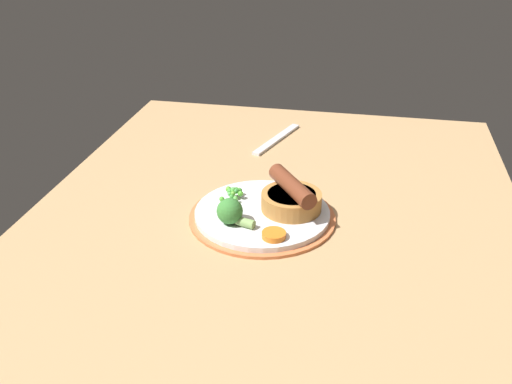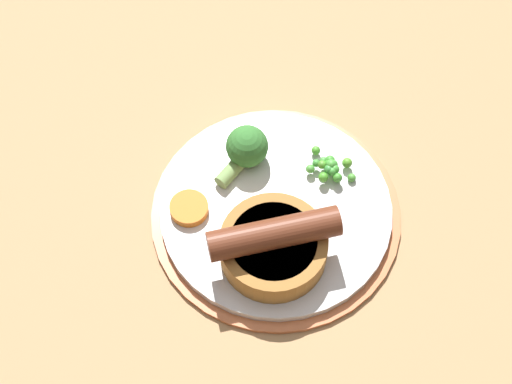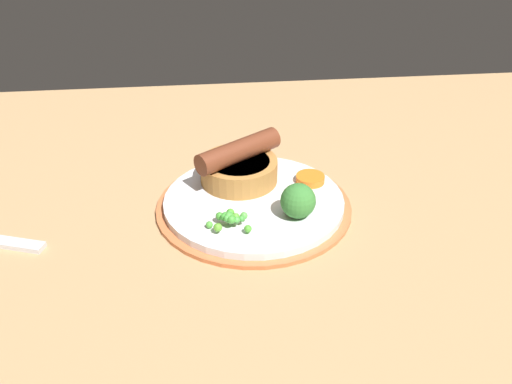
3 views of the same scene
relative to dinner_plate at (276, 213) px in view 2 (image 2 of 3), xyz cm
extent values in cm
cube|color=tan|center=(-3.55, -1.84, -2.07)|extent=(110.00, 80.00, 3.00)
cylinder|color=#CC6B3D|center=(0.00, 0.00, -0.32)|extent=(23.49, 23.49, 0.50)
cylinder|color=silver|center=(0.00, 0.00, 0.13)|extent=(21.61, 21.61, 1.40)
cylinder|color=#AD7538|center=(1.41, -4.45, 2.25)|extent=(9.65, 9.65, 2.84)
cylinder|color=#472614|center=(1.41, -4.45, 3.52)|extent=(7.72, 7.72, 0.30)
cylinder|color=brown|center=(1.41, -4.45, 5.02)|extent=(11.04, 8.80, 2.70)
sphere|color=#559235|center=(3.50, 5.46, 2.04)|extent=(0.73, 0.73, 0.73)
sphere|color=green|center=(3.34, 5.60, 2.23)|extent=(0.99, 0.99, 0.99)
sphere|color=green|center=(3.49, 5.75, 2.12)|extent=(0.91, 0.91, 0.91)
sphere|color=green|center=(3.08, 4.25, 1.84)|extent=(0.94, 0.94, 0.94)
sphere|color=green|center=(3.29, 5.10, 2.09)|extent=(0.87, 0.87, 0.87)
sphere|color=green|center=(1.92, 5.49, 1.77)|extent=(0.75, 0.75, 0.75)
sphere|color=#57A22E|center=(4.62, 6.69, 1.63)|extent=(0.97, 0.97, 0.97)
sphere|color=green|center=(2.50, 5.92, 1.93)|extent=(0.74, 0.74, 0.74)
sphere|color=#419430|center=(4.31, 4.72, 1.77)|extent=(0.92, 0.92, 0.92)
sphere|color=green|center=(3.66, 5.05, 2.01)|extent=(0.89, 0.89, 0.89)
sphere|color=green|center=(3.09, 5.63, 2.16)|extent=(0.77, 0.77, 0.77)
sphere|color=green|center=(1.37, 7.01, 1.44)|extent=(0.86, 0.86, 0.86)
sphere|color=#549D32|center=(2.54, 5.39, 2.02)|extent=(0.83, 0.83, 0.83)
sphere|color=#52A742|center=(1.60, 4.76, 1.65)|extent=(0.86, 0.86, 0.86)
sphere|color=green|center=(3.80, 5.34, 2.02)|extent=(0.92, 0.92, 0.92)
sphere|color=#56AA32|center=(3.06, 5.75, 2.10)|extent=(0.74, 0.74, 0.74)
sphere|color=green|center=(3.09, 6.03, 2.12)|extent=(0.98, 0.98, 0.98)
sphere|color=#4C9E38|center=(5.51, 5.53, 1.24)|extent=(0.81, 0.81, 0.81)
sphere|color=#387A33|center=(-4.59, 4.19, 2.86)|extent=(4.05, 4.05, 4.05)
cylinder|color=#7A9E56|center=(-5.33, 1.62, 1.54)|extent=(2.17, 3.20, 1.42)
cylinder|color=orange|center=(-7.44, -3.14, 1.28)|extent=(4.91, 4.91, 0.89)
camera|label=1|loc=(-77.56, -14.45, 46.21)|focal=40.00mm
camera|label=2|loc=(11.99, -35.40, 70.93)|focal=60.00mm
camera|label=3|loc=(5.81, 57.33, 37.42)|focal=40.00mm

